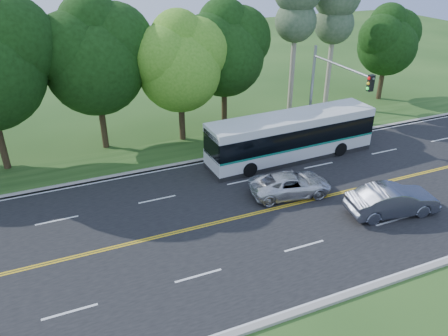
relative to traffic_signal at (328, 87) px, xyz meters
name	(u,v)px	position (x,y,z in m)	size (l,w,h in m)	color
ground	(278,208)	(-6.49, -5.40, -4.67)	(120.00, 120.00, 0.00)	#234717
road	(278,208)	(-6.49, -5.40, -4.66)	(60.00, 14.00, 0.02)	black
curb_north	(228,155)	(-6.49, 1.75, -4.60)	(60.00, 0.30, 0.15)	#A19B92
curb_south	(361,291)	(-6.49, -12.55, -4.60)	(60.00, 0.30, 0.15)	#A19B92
grass_verge	(218,145)	(-6.49, 3.60, -4.62)	(60.00, 4.00, 0.10)	#234717
lane_markings	(277,208)	(-6.59, -5.40, -4.65)	(57.60, 13.82, 0.00)	gold
tree_row	(129,50)	(-11.65, 6.73, 2.06)	(44.70, 9.10, 13.84)	black
bougainvillea_hedge	(309,126)	(0.69, 2.75, -3.95)	(9.50, 2.25, 1.50)	maroon
traffic_signal	(328,87)	(0.00, 0.00, 0.00)	(0.42, 6.10, 7.00)	gray
transit_bus	(291,137)	(-2.68, -0.15, -3.13)	(11.85, 2.99, 3.08)	silver
sedan	(392,200)	(-1.11, -8.25, -3.83)	(1.73, 4.98, 1.64)	slate
suv	(291,184)	(-5.14, -4.37, -3.99)	(2.20, 4.77, 1.32)	silver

